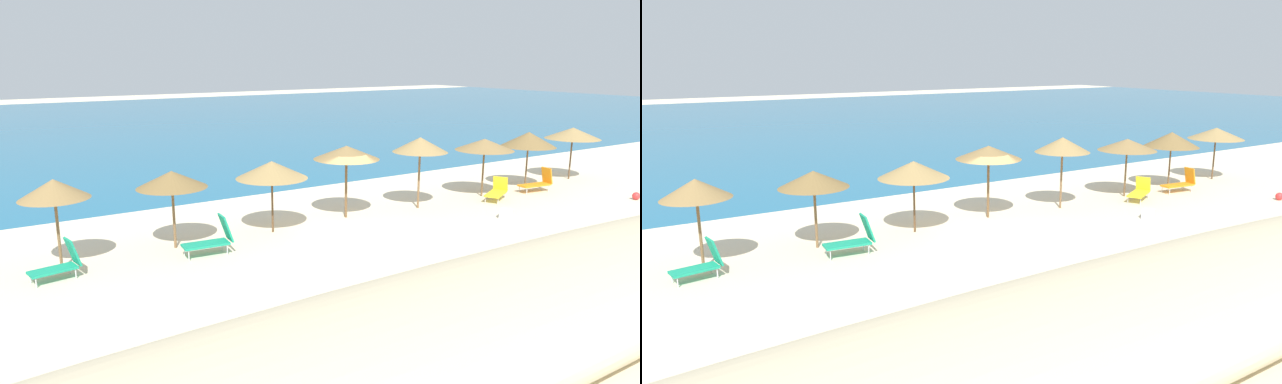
% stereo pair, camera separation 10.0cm
% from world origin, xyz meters
% --- Properties ---
extents(ground_plane, '(160.00, 160.00, 0.00)m').
position_xyz_m(ground_plane, '(0.00, 0.00, 0.00)').
color(ground_plane, beige).
extents(sea_water, '(160.00, 63.28, 0.01)m').
position_xyz_m(sea_water, '(0.00, 38.56, 0.00)').
color(sea_water, '#1E6B93').
rests_on(sea_water, ground_plane).
extents(dune_ridge, '(38.07, 4.95, 1.92)m').
position_xyz_m(dune_ridge, '(-2.82, -8.99, 0.96)').
color(dune_ridge, beige).
rests_on(dune_ridge, ground_plane).
extents(beach_umbrella_1, '(1.98, 1.98, 2.70)m').
position_xyz_m(beach_umbrella_1, '(-9.51, 1.51, 2.40)').
color(beach_umbrella_1, brown).
rests_on(beach_umbrella_1, ground_plane).
extents(beach_umbrella_2, '(2.25, 2.25, 2.55)m').
position_xyz_m(beach_umbrella_2, '(-6.04, 1.61, 2.27)').
color(beach_umbrella_2, brown).
rests_on(beach_umbrella_2, ground_plane).
extents(beach_umbrella_3, '(2.52, 2.52, 2.56)m').
position_xyz_m(beach_umbrella_3, '(-2.53, 1.45, 2.25)').
color(beach_umbrella_3, brown).
rests_on(beach_umbrella_3, ground_plane).
extents(beach_umbrella_4, '(2.52, 2.52, 2.80)m').
position_xyz_m(beach_umbrella_4, '(0.77, 1.64, 2.54)').
color(beach_umbrella_4, brown).
rests_on(beach_umbrella_4, ground_plane).
extents(beach_umbrella_5, '(2.23, 2.23, 2.93)m').
position_xyz_m(beach_umbrella_5, '(4.11, 1.23, 2.62)').
color(beach_umbrella_5, brown).
rests_on(beach_umbrella_5, ground_plane).
extents(beach_umbrella_6, '(2.55, 2.55, 2.58)m').
position_xyz_m(beach_umbrella_6, '(7.93, 1.28, 2.32)').
color(beach_umbrella_6, brown).
rests_on(beach_umbrella_6, ground_plane).
extents(beach_umbrella_7, '(2.52, 2.52, 2.65)m').
position_xyz_m(beach_umbrella_7, '(11.04, 1.40, 2.30)').
color(beach_umbrella_7, brown).
rests_on(beach_umbrella_7, ground_plane).
extents(beach_umbrella_8, '(2.68, 2.68, 2.62)m').
position_xyz_m(beach_umbrella_8, '(14.56, 1.50, 2.33)').
color(beach_umbrella_8, brown).
rests_on(beach_umbrella_8, ground_plane).
extents(lounge_chair_0, '(1.61, 0.76, 1.25)m').
position_xyz_m(lounge_chair_0, '(-5.27, 0.32, 0.52)').
color(lounge_chair_0, '#199972').
rests_on(lounge_chair_0, ground_plane).
extents(lounge_chair_2, '(1.67, 1.26, 0.94)m').
position_xyz_m(lounge_chair_2, '(7.96, 0.45, 0.39)').
color(lounge_chair_2, yellow).
rests_on(lounge_chair_2, ground_plane).
extents(lounge_chair_3, '(1.42, 0.78, 1.12)m').
position_xyz_m(lounge_chair_3, '(-9.67, 0.65, 0.46)').
color(lounge_chair_3, '#199972').
rests_on(lounge_chair_3, ground_plane).
extents(lounge_chair_4, '(1.69, 0.77, 1.09)m').
position_xyz_m(lounge_chair_4, '(10.80, 0.51, 0.44)').
color(lounge_chair_4, orange).
rests_on(lounge_chair_4, ground_plane).
extents(beach_ball, '(0.33, 0.33, 0.33)m').
position_xyz_m(beach_ball, '(13.07, -2.83, 0.17)').
color(beach_ball, red).
rests_on(beach_ball, ground_plane).
extents(cooler_box, '(0.56, 0.57, 0.36)m').
position_xyz_m(cooler_box, '(5.88, -1.80, 0.18)').
color(cooler_box, white).
rests_on(cooler_box, ground_plane).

